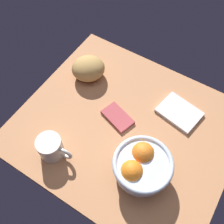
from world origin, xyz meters
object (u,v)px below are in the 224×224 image
fruit_bowl (141,166)px  napkin_spare (118,117)px  napkin_folded (179,112)px  mug (51,148)px  bread_loaf (88,68)px

fruit_bowl → napkin_spare: 23.19cm
napkin_folded → mug: size_ratio=1.20×
napkin_folded → napkin_spare: size_ratio=1.28×
bread_loaf → napkin_spare: bearing=151.7°
napkin_spare → mug: (11.66, 24.00, 3.57)cm
mug → napkin_spare: bearing=-115.9°
fruit_bowl → napkin_spare: bearing=-39.3°
fruit_bowl → napkin_folded: (-1.40, -28.61, -5.75)cm
napkin_spare → mug: bearing=64.1°
fruit_bowl → bread_loaf: fruit_bowl is taller
bread_loaf → mug: (-9.25, 35.26, -0.24)cm
napkin_folded → mug: mug is taller
napkin_spare → mug: 26.92cm
fruit_bowl → mug: fruit_bowl is taller
fruit_bowl → mug: 30.72cm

